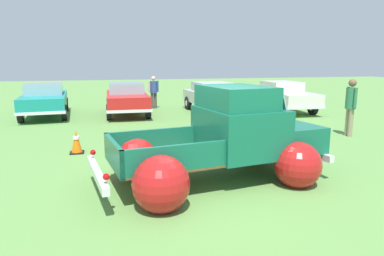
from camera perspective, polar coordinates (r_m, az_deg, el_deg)
ground_plane at (r=7.10m, az=3.07°, el=-8.78°), size 80.00×80.00×0.00m
vintage_pickup_truck at (r=7.05m, az=5.97°, el=-2.53°), size 4.84×3.27×1.96m
show_car_0 at (r=16.49m, az=-23.32°, el=4.51°), size 2.10×4.56×1.43m
show_car_1 at (r=15.95m, az=-10.83°, el=5.01°), size 1.91×4.35×1.43m
show_car_2 at (r=16.34m, az=3.41°, el=5.33°), size 1.96×4.29×1.43m
show_car_3 at (r=17.44m, az=14.79°, el=5.35°), size 2.03×4.70×1.43m
spectator_0 at (r=12.17m, az=24.94°, el=3.71°), size 0.39×0.54×1.85m
spectator_1 at (r=17.83m, az=-6.42°, el=6.27°), size 0.53×0.36×1.65m
lane_cone_0 at (r=9.59m, az=-18.71°, el=-2.16°), size 0.36×0.36×0.63m
lane_cone_1 at (r=9.72m, az=14.49°, el=-1.75°), size 0.36×0.36×0.63m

